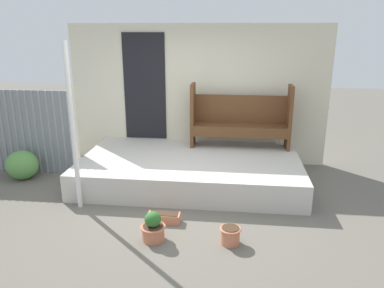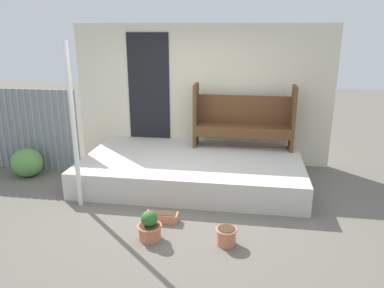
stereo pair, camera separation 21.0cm
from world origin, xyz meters
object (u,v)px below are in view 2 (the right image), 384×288
support_post (74,128)px  flower_pot_left (150,227)px  shrub_by_fence (27,163)px  flower_pot_middle (226,235)px  bench (243,118)px  planter_box_rect (162,217)px

support_post → flower_pot_left: 1.80m
support_post → shrub_by_fence: (-1.40, 0.91, -0.93)m
flower_pot_middle → shrub_by_fence: bearing=155.4°
bench → flower_pot_middle: (-0.11, -2.61, -0.85)m
shrub_by_fence → flower_pot_middle: bearing=-24.6°
flower_pot_left → flower_pot_middle: size_ratio=1.42×
support_post → flower_pot_middle: 2.56m
bench → planter_box_rect: bearing=-115.1°
flower_pot_middle → bench: bearing=87.5°
planter_box_rect → shrub_by_fence: 2.98m
planter_box_rect → bench: bearing=65.1°
support_post → flower_pot_middle: support_post is taller
support_post → flower_pot_left: support_post is taller
planter_box_rect → shrub_by_fence: (-2.71, 1.22, 0.19)m
flower_pot_left → shrub_by_fence: (-2.66, 1.68, 0.09)m
flower_pot_left → flower_pot_middle: bearing=1.6°
bench → shrub_by_fence: (-3.72, -0.95, -0.72)m
flower_pot_middle → planter_box_rect: 1.00m
flower_pot_left → shrub_by_fence: shrub_by_fence is taller
shrub_by_fence → bench: bearing=14.4°
support_post → shrub_by_fence: size_ratio=4.28×
bench → planter_box_rect: bench is taller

